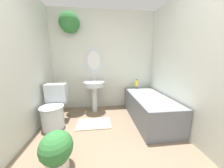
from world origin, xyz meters
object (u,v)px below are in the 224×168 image
object	(u,v)px
shampoo_bottle	(136,83)
potted_plant	(57,149)
pedestal_sink	(94,89)
toilet	(54,109)
bathtub	(148,107)

from	to	relation	value
shampoo_bottle	potted_plant	distance (m)	2.16
pedestal_sink	toilet	bearing A→B (deg)	-144.63
bathtub	shampoo_bottle	size ratio (longest dim) A/B	8.52
bathtub	pedestal_sink	bearing A→B (deg)	156.44
pedestal_sink	shampoo_bottle	world-z (taller)	pedestal_sink
shampoo_bottle	potted_plant	bearing A→B (deg)	-132.37
pedestal_sink	potted_plant	world-z (taller)	pedestal_sink
toilet	shampoo_bottle	xyz separation A→B (m)	(1.80, 0.62, 0.33)
potted_plant	pedestal_sink	bearing A→B (deg)	76.00
shampoo_bottle	toilet	bearing A→B (deg)	-161.11
pedestal_sink	bathtub	xyz separation A→B (m)	(1.14, -0.50, -0.30)
toilet	pedestal_sink	xyz separation A→B (m)	(0.74, 0.52, 0.24)
pedestal_sink	bathtub	distance (m)	1.28
pedestal_sink	shampoo_bottle	distance (m)	1.07
toilet	potted_plant	bearing A→B (deg)	-68.89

